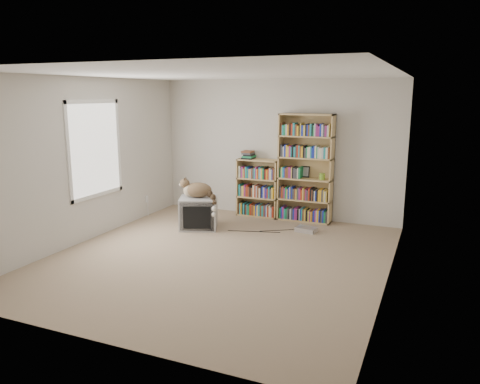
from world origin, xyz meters
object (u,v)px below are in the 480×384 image
at_px(dvd_player, 306,229).
at_px(bookcase_short, 259,190).
at_px(cat, 200,192).
at_px(crt_tv, 199,213).
at_px(bookcase_tall, 306,171).

bearing_deg(dvd_player, bookcase_short, 156.83).
bearing_deg(cat, dvd_player, 0.70).
height_order(crt_tv, bookcase_short, bookcase_short).
height_order(crt_tv, bookcase_tall, bookcase_tall).
bearing_deg(cat, crt_tv, 139.72).
distance_m(crt_tv, bookcase_tall, 2.03).
relative_size(cat, bookcase_tall, 0.40).
bearing_deg(crt_tv, bookcase_short, 38.70).
height_order(crt_tv, dvd_player, crt_tv).
xyz_separation_m(crt_tv, cat, (0.05, -0.02, 0.36)).
bearing_deg(bookcase_short, cat, -116.55).
height_order(bookcase_tall, dvd_player, bookcase_tall).
relative_size(cat, bookcase_short, 0.71).
relative_size(crt_tv, cat, 1.03).
distance_m(bookcase_tall, dvd_player, 1.12).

